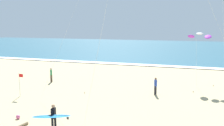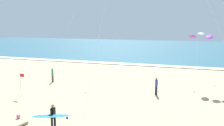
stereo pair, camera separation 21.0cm
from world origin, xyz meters
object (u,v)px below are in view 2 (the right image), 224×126
at_px(beach_ball, 18,116).
at_px(driftwood_log, 19,126).
at_px(lifeguard_flag, 21,82).
at_px(surfer_third, 52,116).
at_px(bystander_green_top, 53,75).
at_px(kite_arc_ivory_near, 201,36).
at_px(bystander_blue_top, 156,86).

height_order(beach_ball, driftwood_log, beach_ball).
bearing_deg(lifeguard_flag, driftwood_log, -52.08).
distance_m(surfer_third, lifeguard_flag, 8.64).
distance_m(bystander_green_top, lifeguard_flag, 5.48).
bearing_deg(bystander_green_top, surfer_third, -57.79).
xyz_separation_m(kite_arc_ivory_near, driftwood_log, (-10.77, -13.66, -5.14)).
height_order(surfer_third, bystander_blue_top, surfer_third).
distance_m(kite_arc_ivory_near, lifeguard_flag, 17.58).
distance_m(lifeguard_flag, driftwood_log, 7.07).
relative_size(bystander_blue_top, beach_ball, 5.68).
xyz_separation_m(bystander_blue_top, lifeguard_flag, (-11.37, -4.09, 0.45)).
bearing_deg(bystander_green_top, driftwood_log, -67.50).
distance_m(lifeguard_flag, beach_ball, 5.52).
relative_size(lifeguard_flag, beach_ball, 7.50).
bearing_deg(lifeguard_flag, bystander_green_top, 92.64).
bearing_deg(driftwood_log, beach_ball, 132.04).
bearing_deg(beach_ball, driftwood_log, -47.96).
xyz_separation_m(kite_arc_ivory_near, bystander_blue_top, (-3.68, -4.07, -4.41)).
xyz_separation_m(lifeguard_flag, driftwood_log, (4.29, -5.50, -1.18)).
relative_size(bystander_green_top, driftwood_log, 1.27).
distance_m(surfer_third, bystander_green_top, 12.96).
bearing_deg(driftwood_log, bystander_green_top, 112.50).
height_order(bystander_blue_top, driftwood_log, bystander_blue_top).
xyz_separation_m(surfer_third, bystander_green_top, (-6.91, 10.97, -0.23)).
xyz_separation_m(bystander_green_top, driftwood_log, (4.54, -10.96, -0.72)).
bearing_deg(beach_ball, surfer_third, -19.03).
relative_size(surfer_third, lifeguard_flag, 1.13).
relative_size(bystander_green_top, beach_ball, 5.68).
bearing_deg(bystander_blue_top, surfer_third, -116.17).
height_order(bystander_green_top, driftwood_log, bystander_green_top).
bearing_deg(surfer_third, bystander_blue_top, 63.83).
bearing_deg(bystander_blue_top, bystander_green_top, 173.30).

